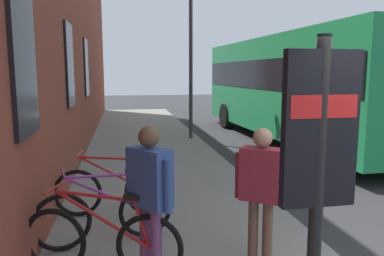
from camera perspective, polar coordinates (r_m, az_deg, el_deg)
ground at (r=9.19m, az=12.25°, el=-6.07°), size 60.00×60.00×0.00m
sidewalk_pavement at (r=10.46m, az=-6.20°, el=-3.83°), size 24.00×3.50×0.12m
station_facade at (r=11.43m, az=-17.75°, el=17.50°), size 22.00×0.65×8.30m
bicycle_nearest_sign at (r=4.24m, az=-13.48°, el=-16.33°), size 0.71×1.69×0.97m
bicycle_under_window at (r=4.97m, az=-12.84°, el=-12.50°), size 0.57×1.74×0.97m
bicycle_far_end at (r=5.87m, az=-11.72°, el=-9.19°), size 0.48×1.77×0.97m
transit_info_sign at (r=2.80m, az=18.61°, el=-3.31°), size 0.10×0.55×2.40m
city_bus at (r=12.80m, az=15.03°, el=6.56°), size 10.60×2.98×3.35m
pedestrian_near_bus at (r=4.19m, az=10.45°, el=-8.24°), size 0.44×0.50×1.56m
pedestrian_by_facade at (r=3.89m, az=-6.40°, el=-8.93°), size 0.51×0.47×1.62m
street_lamp at (r=12.29m, az=-0.19°, el=12.39°), size 0.28×0.28×5.05m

